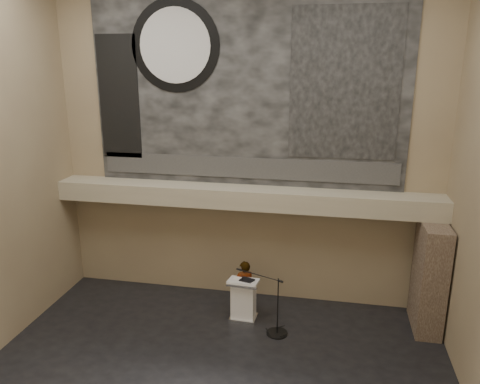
# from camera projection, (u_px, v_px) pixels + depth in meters

# --- Properties ---
(wall_back) EXTENTS (10.00, 0.02, 8.50)m
(wall_back) POSITION_uv_depth(u_px,v_px,m) (246.00, 145.00, 12.08)
(wall_back) COLOR #847054
(wall_back) RESTS_ON floor
(wall_front) EXTENTS (10.00, 0.02, 8.50)m
(wall_front) POSITION_uv_depth(u_px,v_px,m) (97.00, 290.00, 4.54)
(wall_front) COLOR #847054
(wall_front) RESTS_ON floor
(soffit) EXTENTS (10.00, 0.80, 0.50)m
(soffit) POSITION_uv_depth(u_px,v_px,m) (243.00, 197.00, 12.06)
(soffit) COLOR tan
(soffit) RESTS_ON wall_back
(sprinkler_left) EXTENTS (0.04, 0.04, 0.06)m
(sprinkler_left) POSITION_uv_depth(u_px,v_px,m) (183.00, 204.00, 12.39)
(sprinkler_left) COLOR #B2893D
(sprinkler_left) RESTS_ON soffit
(sprinkler_right) EXTENTS (0.04, 0.04, 0.06)m
(sprinkler_right) POSITION_uv_depth(u_px,v_px,m) (317.00, 212.00, 11.74)
(sprinkler_right) COLOR #B2893D
(sprinkler_right) RESTS_ON soffit
(banner) EXTENTS (8.00, 0.05, 5.00)m
(banner) POSITION_uv_depth(u_px,v_px,m) (246.00, 87.00, 11.65)
(banner) COLOR black
(banner) RESTS_ON wall_back
(banner_text_strip) EXTENTS (7.76, 0.02, 0.55)m
(banner_text_strip) POSITION_uv_depth(u_px,v_px,m) (245.00, 168.00, 12.18)
(banner_text_strip) COLOR #303030
(banner_text_strip) RESTS_ON banner
(banner_clock_rim) EXTENTS (2.30, 0.02, 2.30)m
(banner_clock_rim) POSITION_uv_depth(u_px,v_px,m) (175.00, 46.00, 11.67)
(banner_clock_rim) COLOR black
(banner_clock_rim) RESTS_ON banner
(banner_clock_face) EXTENTS (1.84, 0.02, 1.84)m
(banner_clock_face) POSITION_uv_depth(u_px,v_px,m) (175.00, 46.00, 11.65)
(banner_clock_face) COLOR silver
(banner_clock_face) RESTS_ON banner
(banner_building_print) EXTENTS (2.60, 0.02, 3.60)m
(banner_building_print) POSITION_uv_depth(u_px,v_px,m) (345.00, 84.00, 11.14)
(banner_building_print) COLOR black
(banner_building_print) RESTS_ON banner
(banner_brick_print) EXTENTS (1.10, 0.02, 3.20)m
(banner_brick_print) POSITION_uv_depth(u_px,v_px,m) (119.00, 98.00, 12.32)
(banner_brick_print) COLOR black
(banner_brick_print) RESTS_ON banner
(stone_pier) EXTENTS (0.60, 1.40, 2.70)m
(stone_pier) POSITION_uv_depth(u_px,v_px,m) (429.00, 277.00, 11.22)
(stone_pier) COLOR #47372B
(stone_pier) RESTS_ON floor
(lectern) EXTENTS (0.77, 0.57, 1.14)m
(lectern) POSITION_uv_depth(u_px,v_px,m) (244.00, 299.00, 11.77)
(lectern) COLOR silver
(lectern) RESTS_ON floor
(binder) EXTENTS (0.39, 0.35, 0.04)m
(binder) POSITION_uv_depth(u_px,v_px,m) (247.00, 280.00, 11.56)
(binder) COLOR black
(binder) RESTS_ON lectern
(papers) EXTENTS (0.21, 0.27, 0.00)m
(papers) POSITION_uv_depth(u_px,v_px,m) (236.00, 280.00, 11.62)
(papers) COLOR white
(papers) RESTS_ON lectern
(speaker_person) EXTENTS (0.63, 0.53, 1.45)m
(speaker_person) POSITION_uv_depth(u_px,v_px,m) (244.00, 287.00, 12.03)
(speaker_person) COLOR silver
(speaker_person) RESTS_ON floor
(mic_stand) EXTENTS (1.34, 0.70, 1.47)m
(mic_stand) POSITION_uv_depth(u_px,v_px,m) (276.00, 325.00, 11.26)
(mic_stand) COLOR black
(mic_stand) RESTS_ON floor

